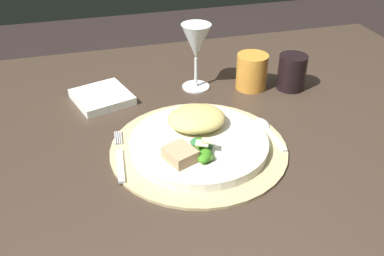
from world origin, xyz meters
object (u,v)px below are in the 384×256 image
wine_glass (196,44)px  amber_tumbler (252,72)px  dining_table (207,162)px  dark_tumbler (292,72)px  fork (120,158)px  spoon (266,128)px  dinner_plate (199,143)px  napkin (102,97)px

wine_glass → amber_tumbler: (0.13, -0.04, -0.07)m
dining_table → dark_tumbler: (0.25, 0.10, 0.16)m
fork → dark_tumbler: 0.49m
fork → spoon: 0.31m
fork → dinner_plate: bearing=-1.0°
napkin → dark_tumbler: 0.47m
fork → amber_tumbler: bearing=31.6°
spoon → napkin: bearing=144.7°
dinner_plate → fork: (-0.16, 0.00, -0.01)m
amber_tumbler → dinner_plate: bearing=-132.1°
amber_tumbler → napkin: bearing=175.2°
spoon → wine_glass: bearing=110.4°
wine_glass → dark_tumbler: bearing=-16.2°
napkin → dinner_plate: bearing=-56.8°
dinner_plate → napkin: 0.30m
fork → amber_tumbler: 0.42m
fork → dark_tumbler: (0.45, 0.19, 0.04)m
fork → spoon: spoon is taller
fork → amber_tumbler: size_ratio=1.90×
spoon → amber_tumbler: 0.21m
dining_table → dinner_plate: dinner_plate is taller
dinner_plate → fork: 0.16m
amber_tumbler → dark_tumbler: 0.10m
napkin → wine_glass: 0.26m
spoon → dining_table: bearing=144.8°
fork → dark_tumbler: dark_tumbler is taller
spoon → napkin: size_ratio=1.02×
dining_table → dinner_plate: 0.17m
dinner_plate → dark_tumbler: (0.30, 0.19, 0.03)m
spoon → wine_glass: wine_glass is taller
spoon → dark_tumbler: dark_tumbler is taller
dinner_plate → amber_tumbler: size_ratio=3.14×
wine_glass → dinner_plate: bearing=-104.8°
napkin → spoon: bearing=-35.3°
fork → dark_tumbler: bearing=22.9°
dinner_plate → wine_glass: bearing=75.2°
fork → dining_table: bearing=24.9°
dining_table → napkin: (-0.22, 0.15, 0.12)m
wine_glass → dark_tumbler: size_ratio=1.88×
spoon → amber_tumbler: amber_tumbler is taller
spoon → dark_tumbler: bearing=50.2°
amber_tumbler → dark_tumbler: bearing=-17.0°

